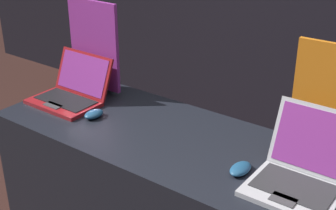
{
  "coord_description": "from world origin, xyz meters",
  "views": [
    {
      "loc": [
        1.09,
        -1.16,
        1.91
      ],
      "look_at": [
        -0.01,
        0.33,
        1.06
      ],
      "focal_mm": 50.0,
      "sensor_mm": 36.0,
      "label": 1
    }
  ],
  "objects": [
    {
      "name": "laptop_back",
      "position": [
        0.62,
        0.31,
        0.97
      ],
      "size": [
        0.32,
        0.36,
        0.27
      ],
      "color": "#B7B7BC",
      "rests_on": "display_counter"
    },
    {
      "name": "promo_stand_front",
      "position": [
        -0.63,
        0.52,
        1.15
      ],
      "size": [
        0.33,
        0.07,
        0.49
      ],
      "color": "black",
      "rests_on": "display_counter"
    },
    {
      "name": "promo_stand_back",
      "position": [
        0.62,
        0.57,
        1.14
      ],
      "size": [
        0.32,
        0.07,
        0.48
      ],
      "color": "black",
      "rests_on": "display_counter"
    },
    {
      "name": "laptop_front",
      "position": [
        -0.63,
        0.34,
        0.96
      ],
      "size": [
        0.36,
        0.32,
        0.23
      ],
      "color": "maroon",
      "rests_on": "display_counter"
    },
    {
      "name": "mouse_front",
      "position": [
        -0.4,
        0.26,
        0.93
      ],
      "size": [
        0.07,
        0.11,
        0.04
      ],
      "color": "navy",
      "rests_on": "display_counter"
    },
    {
      "name": "mouse_back",
      "position": [
        0.4,
        0.25,
        0.92
      ],
      "size": [
        0.07,
        0.12,
        0.03
      ],
      "color": "navy",
      "rests_on": "display_counter"
    }
  ]
}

